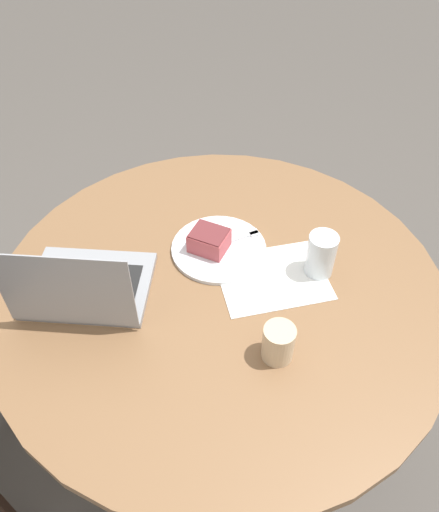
% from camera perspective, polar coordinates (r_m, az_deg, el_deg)
% --- Properties ---
extents(ground_plane, '(12.00, 12.00, 0.00)m').
position_cam_1_polar(ground_plane, '(1.91, 0.06, -17.15)').
color(ground_plane, '#4C4742').
extents(dining_table, '(1.19, 1.19, 0.70)m').
position_cam_1_polar(dining_table, '(1.41, 0.08, -6.22)').
color(dining_table, brown).
rests_on(dining_table, ground_plane).
extents(paper_document, '(0.34, 0.31, 0.00)m').
position_cam_1_polar(paper_document, '(1.34, 6.08, -2.45)').
color(paper_document, white).
rests_on(paper_document, dining_table).
extents(plate, '(0.27, 0.27, 0.01)m').
position_cam_1_polar(plate, '(1.40, -0.08, 0.85)').
color(plate, silver).
rests_on(plate, dining_table).
extents(cake_slice, '(0.12, 0.11, 0.06)m').
position_cam_1_polar(cake_slice, '(1.38, -1.19, 1.81)').
color(cake_slice, '#B74C51').
rests_on(cake_slice, plate).
extents(fork, '(0.15, 0.11, 0.00)m').
position_cam_1_polar(fork, '(1.42, 2.06, 2.03)').
color(fork, silver).
rests_on(fork, plate).
extents(coffee_glass, '(0.07, 0.07, 0.10)m').
position_cam_1_polar(coffee_glass, '(1.16, 6.74, -9.83)').
color(coffee_glass, '#C6AD89').
rests_on(coffee_glass, dining_table).
extents(water_glass, '(0.08, 0.08, 0.13)m').
position_cam_1_polar(water_glass, '(1.33, 11.52, 0.14)').
color(water_glass, silver).
rests_on(water_glass, dining_table).
extents(laptop, '(0.33, 0.27, 0.24)m').
position_cam_1_polar(laptop, '(1.31, -15.20, -3.37)').
color(laptop, gray).
rests_on(laptop, dining_table).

